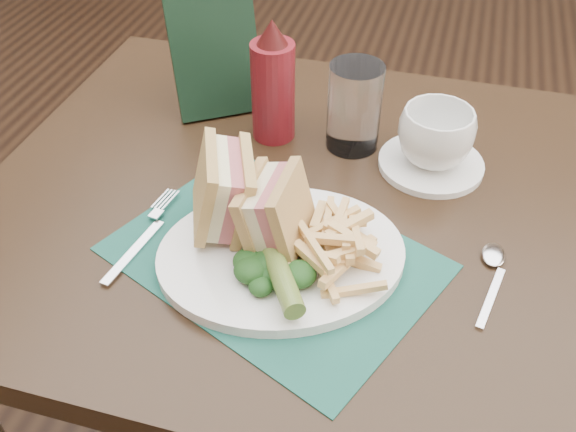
# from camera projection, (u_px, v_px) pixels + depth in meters

# --- Properties ---
(floor) EXTENTS (7.00, 7.00, 0.00)m
(floor) POSITION_uv_depth(u_px,v_px,m) (349.00, 295.00, 1.73)
(floor) COLOR black
(floor) RESTS_ON ground
(table_main) EXTENTS (0.90, 0.75, 0.75)m
(table_main) POSITION_uv_depth(u_px,v_px,m) (305.00, 361.00, 1.12)
(table_main) COLOR black
(table_main) RESTS_ON ground
(placemat) EXTENTS (0.45, 0.39, 0.00)m
(placemat) POSITION_uv_depth(u_px,v_px,m) (274.00, 257.00, 0.78)
(placemat) COLOR #184F43
(placemat) RESTS_ON table_main
(plate) EXTENTS (0.37, 0.34, 0.01)m
(plate) POSITION_uv_depth(u_px,v_px,m) (281.00, 255.00, 0.77)
(plate) COLOR white
(plate) RESTS_ON placemat
(sandwich_half_a) EXTENTS (0.11, 0.13, 0.11)m
(sandwich_half_a) POSITION_uv_depth(u_px,v_px,m) (205.00, 190.00, 0.77)
(sandwich_half_a) COLOR tan
(sandwich_half_a) RESTS_ON plate
(sandwich_half_b) EXTENTS (0.08, 0.10, 0.10)m
(sandwich_half_b) POSITION_uv_depth(u_px,v_px,m) (258.00, 207.00, 0.75)
(sandwich_half_b) COLOR tan
(sandwich_half_b) RESTS_ON plate
(kale_garnish) EXTENTS (0.11, 0.08, 0.03)m
(kale_garnish) POSITION_uv_depth(u_px,v_px,m) (269.00, 274.00, 0.72)
(kale_garnish) COLOR #133513
(kale_garnish) RESTS_ON plate
(pickle_spear) EXTENTS (0.08, 0.12, 0.03)m
(pickle_spear) POSITION_uv_depth(u_px,v_px,m) (280.00, 273.00, 0.71)
(pickle_spear) COLOR #506827
(pickle_spear) RESTS_ON plate
(fries_pile) EXTENTS (0.18, 0.20, 0.05)m
(fries_pile) POSITION_uv_depth(u_px,v_px,m) (336.00, 240.00, 0.75)
(fries_pile) COLOR #E7BC73
(fries_pile) RESTS_ON plate
(fork) EXTENTS (0.06, 0.17, 0.01)m
(fork) POSITION_uv_depth(u_px,v_px,m) (143.00, 233.00, 0.81)
(fork) COLOR silver
(fork) RESTS_ON placemat
(spoon) EXTENTS (0.06, 0.15, 0.01)m
(spoon) POSITION_uv_depth(u_px,v_px,m) (492.00, 280.00, 0.75)
(spoon) COLOR silver
(spoon) RESTS_ON table_main
(saucer) EXTENTS (0.18, 0.18, 0.01)m
(saucer) POSITION_uv_depth(u_px,v_px,m) (431.00, 164.00, 0.92)
(saucer) COLOR white
(saucer) RESTS_ON table_main
(coffee_cup) EXTENTS (0.15, 0.15, 0.08)m
(coffee_cup) POSITION_uv_depth(u_px,v_px,m) (436.00, 137.00, 0.89)
(coffee_cup) COLOR white
(coffee_cup) RESTS_ON saucer
(drinking_glass) EXTENTS (0.09, 0.09, 0.13)m
(drinking_glass) POSITION_uv_depth(u_px,v_px,m) (354.00, 107.00, 0.92)
(drinking_glass) COLOR white
(drinking_glass) RESTS_ON table_main
(ketchup_bottle) EXTENTS (0.08, 0.08, 0.19)m
(ketchup_bottle) POSITION_uv_depth(u_px,v_px,m) (273.00, 81.00, 0.92)
(ketchup_bottle) COLOR maroon
(ketchup_bottle) RESTS_ON table_main
(check_presenter) EXTENTS (0.16, 0.14, 0.21)m
(check_presenter) POSITION_uv_depth(u_px,v_px,m) (214.00, 45.00, 0.98)
(check_presenter) COLOR black
(check_presenter) RESTS_ON table_main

